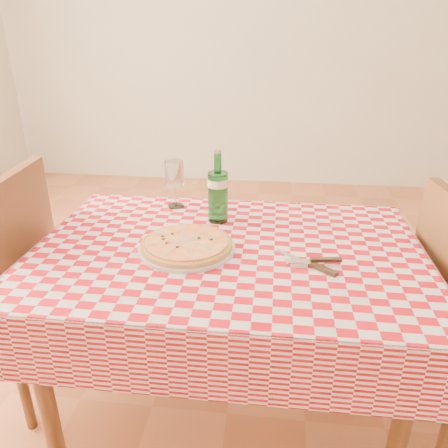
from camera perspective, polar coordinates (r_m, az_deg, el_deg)
The scene contains 7 objects.
dining_table at distance 1.52m, azimuth 0.48°, elevation -6.44°, with size 1.20×0.80×0.75m.
tablecloth at distance 1.47m, azimuth 0.49°, elevation -3.26°, with size 1.30×0.90×0.01m, color #B40B14.
chair_far at distance 1.88m, azimuth -26.91°, elevation -6.32°, with size 0.48×0.48×0.98m.
pizza_plate at distance 1.45m, azimuth -4.89°, elevation -2.60°, with size 0.32×0.32×0.04m, color #CC8844, non-canonical shape.
water_bottle at distance 1.62m, azimuth -0.81°, elevation 4.96°, with size 0.08×0.08×0.28m, color #186123, non-canonical shape.
wine_glass at distance 1.79m, azimuth -6.42°, elevation 5.18°, with size 0.08×0.08×0.19m, color white, non-canonical shape.
cutlery at distance 1.38m, azimuth 11.17°, elevation -4.83°, with size 0.25×0.21×0.03m, color silver, non-canonical shape.
Camera 1 is at (0.14, -1.30, 1.43)m, focal length 35.00 mm.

